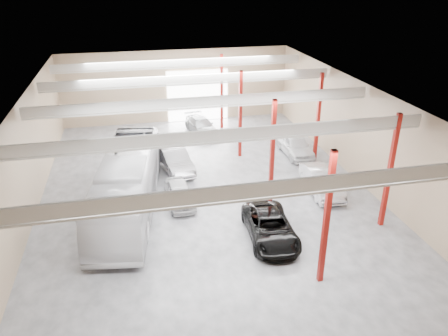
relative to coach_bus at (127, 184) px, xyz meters
name	(u,v)px	position (x,y,z in m)	size (l,w,h in m)	color
depot_shell	(207,123)	(5.36, 1.43, 3.14)	(22.12, 32.12, 7.06)	#444549
coach_bus	(127,184)	(0.00, 0.00, 0.00)	(3.08, 13.16, 3.67)	silver
black_sedan	(270,227)	(7.72, -5.06, -1.08)	(2.50, 5.42, 1.51)	black
car_row_a	(179,194)	(3.22, 0.14, -1.13)	(1.65, 4.11, 1.40)	silver
car_row_b	(175,160)	(3.52, 5.34, -0.97)	(1.82, 5.21, 1.72)	#A6A5AA
car_row_c	(201,126)	(6.88, 12.94, -1.12)	(2.00, 4.91, 1.43)	gray
car_right_near	(322,181)	(12.92, -0.39, -1.01)	(1.74, 4.99, 1.64)	#B8B8BD
car_right_far	(295,145)	(13.52, 6.19, -1.00)	(1.97, 4.89, 1.67)	silver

